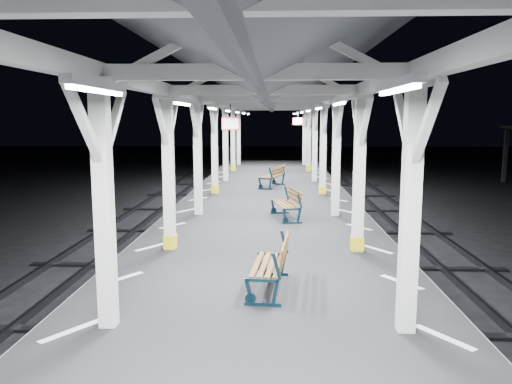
{
  "coord_description": "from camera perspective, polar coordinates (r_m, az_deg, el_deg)",
  "views": [
    {
      "loc": [
        0.26,
        -8.39,
        3.81
      ],
      "look_at": [
        -0.17,
        2.46,
        2.2
      ],
      "focal_mm": 35.0,
      "sensor_mm": 36.0,
      "label": 1
    }
  ],
  "objects": [
    {
      "name": "bench_near",
      "position": [
        8.27,
        2.03,
        -8.15
      ],
      "size": [
        0.72,
        1.6,
        0.84
      ],
      "rotation": [
        0.0,
        0.0,
        -0.09
      ],
      "color": "black",
      "rests_on": "platform"
    },
    {
      "name": "canopy",
      "position": [
        8.41,
        0.49,
        13.54
      ],
      "size": [
        5.4,
        49.0,
        4.65
      ],
      "color": "silver",
      "rests_on": "platform"
    },
    {
      "name": "bench_mid",
      "position": [
        14.09,
        3.77,
        -1.27
      ],
      "size": [
        0.88,
        1.61,
        0.83
      ],
      "rotation": [
        0.0,
        0.0,
        0.22
      ],
      "color": "black",
      "rests_on": "platform"
    },
    {
      "name": "hazard_stripes_right",
      "position": [
        9.11,
        16.3,
        -9.85
      ],
      "size": [
        1.0,
        48.0,
        0.01
      ],
      "primitive_type": "cube",
      "color": "silver",
      "rests_on": "platform"
    },
    {
      "name": "hazard_stripes_left",
      "position": [
        9.25,
        -15.11,
        -9.52
      ],
      "size": [
        1.0,
        48.0,
        0.01
      ],
      "primitive_type": "cube",
      "color": "silver",
      "rests_on": "platform"
    },
    {
      "name": "ground",
      "position": [
        9.21,
        0.45,
        -15.98
      ],
      "size": [
        120.0,
        120.0,
        0.0
      ],
      "primitive_type": "plane",
      "color": "black",
      "rests_on": "ground"
    },
    {
      "name": "platform",
      "position": [
        9.02,
        0.46,
        -13.09
      ],
      "size": [
        6.0,
        50.0,
        1.0
      ],
      "primitive_type": "cube",
      "color": "black",
      "rests_on": "ground"
    },
    {
      "name": "bench_far",
      "position": [
        20.47,
        2.13,
        1.89
      ],
      "size": [
        1.12,
        1.78,
        0.91
      ],
      "rotation": [
        0.0,
        0.0,
        -0.33
      ],
      "color": "black",
      "rests_on": "platform"
    }
  ]
}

